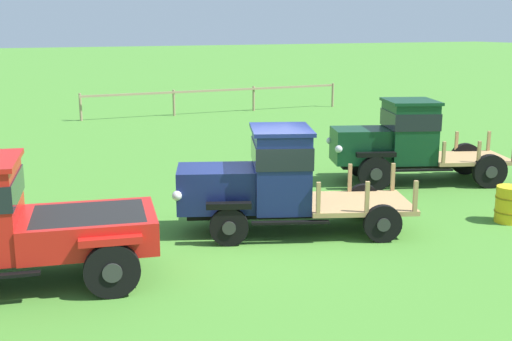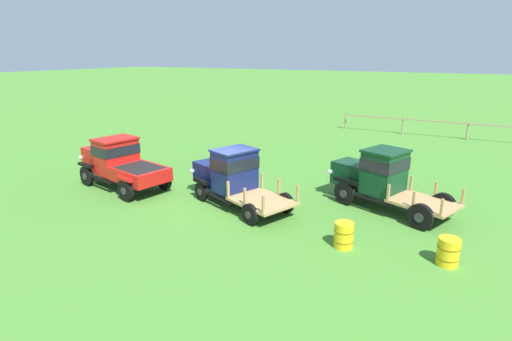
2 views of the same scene
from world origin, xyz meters
TOP-DOWN VIEW (x-y plane):
  - ground_plane at (0.00, 0.00)m, footprint 240.00×240.00m
  - paddock_fence at (6.19, 18.08)m, footprint 13.38×0.61m
  - vintage_truck_second_in_line at (0.31, 0.20)m, footprint 5.20×3.28m
  - vintage_truck_midrow_center at (5.56, 2.57)m, footprint 5.14×3.20m
  - oil_drum_beside_row at (5.41, -1.47)m, footprint 0.63×0.63m

SIDE VIEW (x-z plane):
  - ground_plane at x=0.00m, z-range 0.00..0.00m
  - oil_drum_beside_row at x=5.41m, z-range 0.00..0.81m
  - paddock_fence at x=6.19m, z-range 0.30..1.56m
  - vintage_truck_second_in_line at x=0.31m, z-range 0.03..2.25m
  - vintage_truck_midrow_center at x=5.56m, z-range 0.05..2.35m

